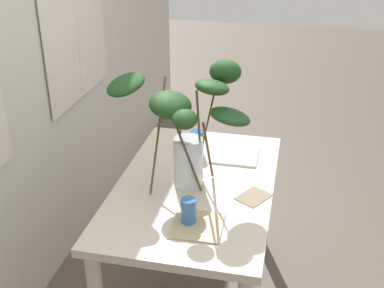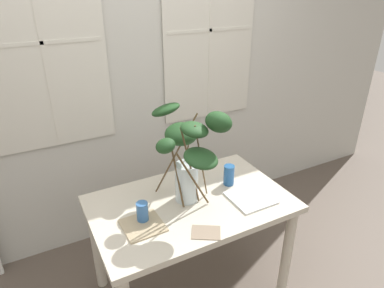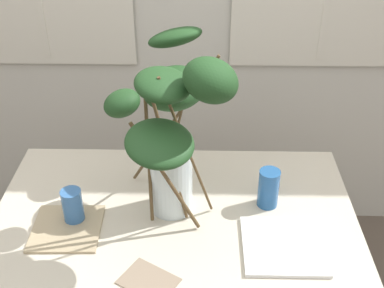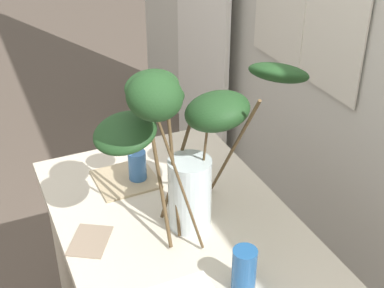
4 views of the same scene
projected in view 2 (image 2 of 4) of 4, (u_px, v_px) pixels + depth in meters
name	position (u px, v px, depth m)	size (l,w,h in m)	color
ground	(191.00, 287.00, 2.52)	(14.00, 14.00, 0.00)	brown
back_wall_with_windows	(134.00, 62.00, 2.63)	(5.72, 0.14, 2.93)	beige
dining_table	(191.00, 216.00, 2.24)	(1.26, 0.79, 0.77)	beige
vase_with_branches	(188.00, 149.00, 2.05)	(0.46, 0.72, 0.66)	silver
drinking_glass_blue_left	(142.00, 212.00, 1.98)	(0.07, 0.07, 0.13)	#386BAD
drinking_glass_blue_right	(229.00, 175.00, 2.34)	(0.07, 0.07, 0.14)	#235693
plate_square_left	(143.00, 225.00, 1.97)	(0.23, 0.23, 0.01)	tan
plate_square_right	(250.00, 198.00, 2.21)	(0.26, 0.26, 0.01)	white
napkin_folded	(206.00, 232.00, 1.91)	(0.16, 0.12, 0.00)	gray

